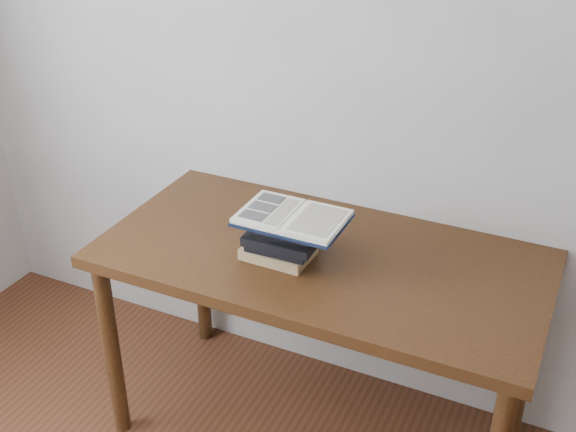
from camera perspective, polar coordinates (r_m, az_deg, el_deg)
The scene contains 3 objects.
desk at distance 2.44m, azimuth 2.59°, elevation -4.91°, with size 1.47×0.74×0.79m.
book_stack at distance 2.32m, azimuth -0.52°, elevation -1.71°, with size 0.25×0.18×0.16m.
open_book at distance 2.25m, azimuth 0.36°, elevation -0.13°, with size 0.33×0.23×0.03m.
Camera 1 is at (0.77, -0.49, 2.05)m, focal length 45.00 mm.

